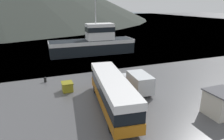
# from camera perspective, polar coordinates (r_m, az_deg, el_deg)

# --- Properties ---
(water_surface) EXTENTS (240.00, 240.00, 0.00)m
(water_surface) POSITION_cam_1_polar(r_m,az_deg,el_deg) (149.45, -17.90, 13.59)
(water_surface) COLOR #475B6B
(water_surface) RESTS_ON ground
(tour_bus) EXTENTS (3.99, 11.65, 3.27)m
(tour_bus) POSITION_cam_1_polar(r_m,az_deg,el_deg) (20.15, 0.08, -6.02)
(tour_bus) COLOR #B26614
(tour_bus) RESTS_ON ground
(delivery_van) EXTENTS (2.47, 5.36, 2.36)m
(delivery_van) POSITION_cam_1_polar(r_m,az_deg,el_deg) (24.30, 7.45, -3.32)
(delivery_van) COLOR silver
(delivery_van) RESTS_ON ground
(fishing_boat) EXTENTS (17.77, 5.03, 11.16)m
(fishing_boat) POSITION_cam_1_polar(r_m,az_deg,el_deg) (42.70, -5.24, 7.74)
(fishing_boat) COLOR black
(fishing_boat) RESTS_ON water_surface
(storage_bin) EXTENTS (1.33, 1.46, 1.13)m
(storage_bin) POSITION_cam_1_polar(r_m,az_deg,el_deg) (25.01, -12.63, -4.65)
(storage_bin) COLOR olive
(storage_bin) RESTS_ON ground
(dock_kiosk) EXTENTS (2.78, 2.58, 2.47)m
(dock_kiosk) POSITION_cam_1_polar(r_m,az_deg,el_deg) (21.71, 28.65, -8.30)
(dock_kiosk) COLOR beige
(dock_kiosk) RESTS_ON ground
(small_boat) EXTENTS (5.37, 6.49, 1.00)m
(small_boat) POSITION_cam_1_polar(r_m,az_deg,el_deg) (54.02, -5.31, 7.96)
(small_boat) COLOR #19234C
(small_boat) RESTS_ON water_surface
(mooring_bollard) EXTENTS (0.39, 0.39, 0.73)m
(mooring_bollard) POSITION_cam_1_polar(r_m,az_deg,el_deg) (28.68, -18.56, -2.57)
(mooring_bollard) COLOR black
(mooring_bollard) RESTS_ON ground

